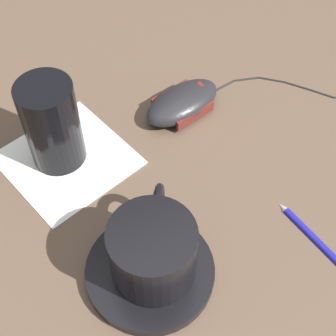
{
  "coord_description": "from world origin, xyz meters",
  "views": [
    {
      "loc": [
        0.33,
        -0.12,
        0.5
      ],
      "look_at": [
        -0.0,
        0.02,
        0.03
      ],
      "focal_mm": 55.0,
      "sensor_mm": 36.0,
      "label": 1
    }
  ],
  "objects_px": {
    "coffee_cup": "(153,249)",
    "drinking_glass": "(52,124)",
    "pen": "(326,248)",
    "computer_mouse": "(182,102)",
    "saucer": "(150,271)"
  },
  "relations": [
    {
      "from": "coffee_cup",
      "to": "pen",
      "type": "bearing_deg",
      "value": 74.02
    },
    {
      "from": "coffee_cup",
      "to": "drinking_glass",
      "type": "distance_m",
      "value": 0.2
    },
    {
      "from": "drinking_glass",
      "to": "pen",
      "type": "height_order",
      "value": "drinking_glass"
    },
    {
      "from": "drinking_glass",
      "to": "computer_mouse",
      "type": "bearing_deg",
      "value": 93.15
    },
    {
      "from": "coffee_cup",
      "to": "drinking_glass",
      "type": "height_order",
      "value": "drinking_glass"
    },
    {
      "from": "saucer",
      "to": "pen",
      "type": "xyz_separation_m",
      "value": [
        0.05,
        0.19,
        -0.0
      ]
    },
    {
      "from": "coffee_cup",
      "to": "pen",
      "type": "xyz_separation_m",
      "value": [
        0.05,
        0.18,
        -0.04
      ]
    },
    {
      "from": "computer_mouse",
      "to": "coffee_cup",
      "type": "bearing_deg",
      "value": -31.92
    },
    {
      "from": "coffee_cup",
      "to": "drinking_glass",
      "type": "relative_size",
      "value": 0.98
    },
    {
      "from": "saucer",
      "to": "computer_mouse",
      "type": "xyz_separation_m",
      "value": [
        -0.2,
        0.13,
        0.01
      ]
    },
    {
      "from": "coffee_cup",
      "to": "pen",
      "type": "height_order",
      "value": "coffee_cup"
    },
    {
      "from": "saucer",
      "to": "drinking_glass",
      "type": "bearing_deg",
      "value": -167.76
    },
    {
      "from": "computer_mouse",
      "to": "saucer",
      "type": "bearing_deg",
      "value": -32.7
    },
    {
      "from": "saucer",
      "to": "computer_mouse",
      "type": "bearing_deg",
      "value": 147.3
    },
    {
      "from": "coffee_cup",
      "to": "computer_mouse",
      "type": "distance_m",
      "value": 0.24
    }
  ]
}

